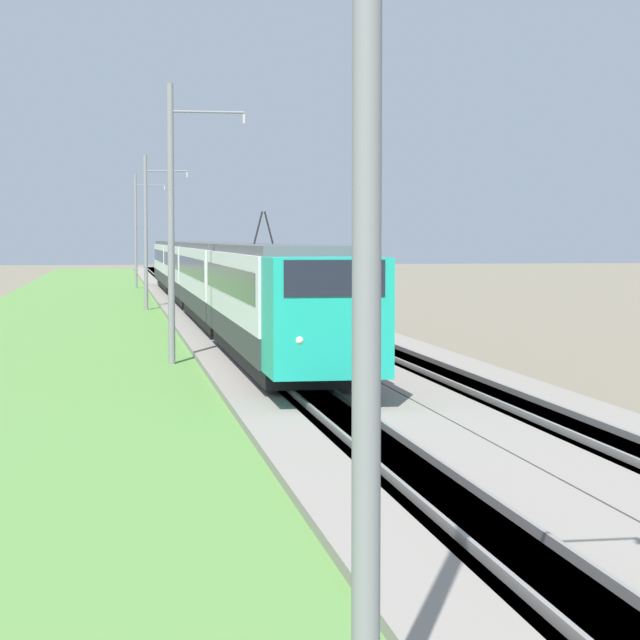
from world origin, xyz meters
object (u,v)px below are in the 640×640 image
at_px(catenary_mast_mid, 173,222).
at_px(catenary_mast_distant, 136,230).
at_px(passenger_train, 205,272).
at_px(catenary_mast_near, 374,182).
at_px(catenary_mast_far, 147,231).

bearing_deg(catenary_mast_mid, catenary_mast_distant, 0.00).
xyz_separation_m(passenger_train, catenary_mast_near, (-58.27, 2.99, 2.22)).
bearing_deg(catenary_mast_far, catenary_mast_near, -180.00).
relative_size(passenger_train, catenary_mast_near, 8.85).
relative_size(catenary_mast_near, catenary_mast_distant, 0.94).
height_order(passenger_train, catenary_mast_mid, catenary_mast_mid).
height_order(catenary_mast_near, catenary_mast_distant, catenary_mast_distant).
height_order(catenary_mast_mid, catenary_mast_distant, catenary_mast_distant).
relative_size(passenger_train, catenary_mast_distant, 8.32).
distance_m(catenary_mast_far, catenary_mast_distant, 31.67).
distance_m(catenary_mast_near, catenary_mast_distant, 95.00).
bearing_deg(catenary_mast_mid, catenary_mast_far, -0.00).
height_order(catenary_mast_far, catenary_mast_distant, catenary_mast_distant).
distance_m(catenary_mast_near, catenary_mast_mid, 31.67).
bearing_deg(catenary_mast_far, catenary_mast_distant, 0.01).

